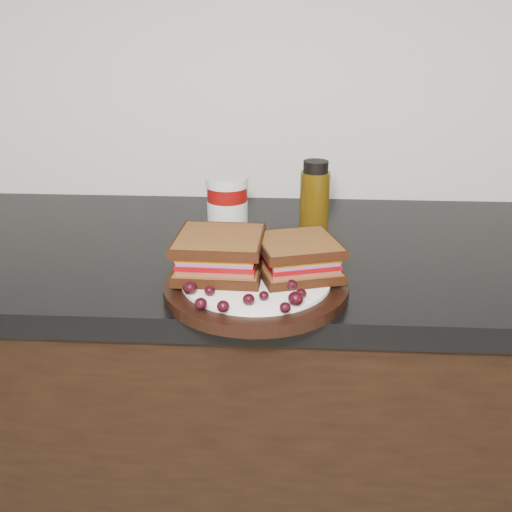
{
  "coord_description": "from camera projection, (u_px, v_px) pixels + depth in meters",
  "views": [
    {
      "loc": [
        0.16,
        0.71,
        1.28
      ],
      "look_at": [
        0.11,
        1.49,
        0.96
      ],
      "focal_mm": 40.0,
      "sensor_mm": 36.0,
      "label": 1
    }
  ],
  "objects": [
    {
      "name": "countertop",
      "position": [
        204.0,
        252.0,
        1.08
      ],
      "size": [
        3.98,
        0.6,
        0.04
      ],
      "primitive_type": "cube",
      "color": "black",
      "rests_on": "base_cabinets"
    },
    {
      "name": "grape_14",
      "position": [
        211.0,
        263.0,
        0.9
      ],
      "size": [
        0.02,
        0.02,
        0.02
      ],
      "primitive_type": "ellipsoid",
      "color": "black",
      "rests_on": "plate"
    },
    {
      "name": "grape_15",
      "position": [
        215.0,
        270.0,
        0.87
      ],
      "size": [
        0.02,
        0.02,
        0.02
      ],
      "primitive_type": "ellipsoid",
      "color": "black",
      "rests_on": "plate"
    },
    {
      "name": "grape_6",
      "position": [
        285.0,
        308.0,
        0.76
      ],
      "size": [
        0.02,
        0.02,
        0.01
      ],
      "primitive_type": "ellipsoid",
      "color": "black",
      "rests_on": "plate"
    },
    {
      "name": "grape_10",
      "position": [
        319.0,
        271.0,
        0.86
      ],
      "size": [
        0.02,
        0.02,
        0.02
      ],
      "primitive_type": "ellipsoid",
      "color": "black",
      "rests_on": "plate"
    },
    {
      "name": "grape_5",
      "position": [
        264.0,
        296.0,
        0.79
      ],
      "size": [
        0.01,
        0.01,
        0.01
      ],
      "primitive_type": "ellipsoid",
      "color": "black",
      "rests_on": "plate"
    },
    {
      "name": "grape_12",
      "position": [
        301.0,
        262.0,
        0.9
      ],
      "size": [
        0.02,
        0.02,
        0.02
      ],
      "primitive_type": "ellipsoid",
      "color": "black",
      "rests_on": "plate"
    },
    {
      "name": "base_cabinets",
      "position": [
        211.0,
        442.0,
        1.25
      ],
      "size": [
        3.96,
        0.58,
        0.86
      ],
      "primitive_type": "cube",
      "color": "black",
      "rests_on": "ground_plane"
    },
    {
      "name": "sandwich_right",
      "position": [
        297.0,
        257.0,
        0.87
      ],
      "size": [
        0.15,
        0.15,
        0.05
      ],
      "primitive_type": null,
      "rotation": [
        0.0,
        0.0,
        0.29
      ],
      "color": "brown",
      "rests_on": "plate"
    },
    {
      "name": "grape_18",
      "position": [
        210.0,
        265.0,
        0.88
      ],
      "size": [
        0.02,
        0.02,
        0.02
      ],
      "primitive_type": "ellipsoid",
      "color": "black",
      "rests_on": "plate"
    },
    {
      "name": "grape_17",
      "position": [
        232.0,
        259.0,
        0.91
      ],
      "size": [
        0.02,
        0.02,
        0.02
      ],
      "primitive_type": "ellipsoid",
      "color": "black",
      "rests_on": "plate"
    },
    {
      "name": "grape_4",
      "position": [
        249.0,
        299.0,
        0.78
      ],
      "size": [
        0.02,
        0.02,
        0.02
      ],
      "primitive_type": "ellipsoid",
      "color": "black",
      "rests_on": "plate"
    },
    {
      "name": "plate",
      "position": [
        256.0,
        287.0,
        0.87
      ],
      "size": [
        0.28,
        0.28,
        0.02
      ],
      "primitive_type": "cylinder",
      "color": "black",
      "rests_on": "countertop"
    },
    {
      "name": "grape_0",
      "position": [
        190.0,
        288.0,
        0.81
      ],
      "size": [
        0.02,
        0.02,
        0.02
      ],
      "primitive_type": "ellipsoid",
      "color": "black",
      "rests_on": "plate"
    },
    {
      "name": "oil_bottle",
      "position": [
        314.0,
        202.0,
        1.05
      ],
      "size": [
        0.07,
        0.07,
        0.15
      ],
      "primitive_type": "cylinder",
      "rotation": [
        0.0,
        0.0,
        -0.38
      ],
      "color": "#452F06",
      "rests_on": "countertop"
    },
    {
      "name": "sandwich_left",
      "position": [
        220.0,
        254.0,
        0.87
      ],
      "size": [
        0.14,
        0.14,
        0.06
      ],
      "primitive_type": null,
      "rotation": [
        0.0,
        0.0,
        -0.04
      ],
      "color": "brown",
      "rests_on": "plate"
    },
    {
      "name": "grape_19",
      "position": [
        208.0,
        267.0,
        0.88
      ],
      "size": [
        0.02,
        0.02,
        0.02
      ],
      "primitive_type": "ellipsoid",
      "color": "black",
      "rests_on": "plate"
    },
    {
      "name": "grape_1",
      "position": [
        210.0,
        291.0,
        0.8
      ],
      "size": [
        0.02,
        0.02,
        0.01
      ],
      "primitive_type": "ellipsoid",
      "color": "black",
      "rests_on": "plate"
    },
    {
      "name": "grape_9",
      "position": [
        292.0,
        285.0,
        0.82
      ],
      "size": [
        0.02,
        0.02,
        0.02
      ],
      "primitive_type": "ellipsoid",
      "color": "black",
      "rests_on": "plate"
    },
    {
      "name": "condiment_jar",
      "position": [
        227.0,
        207.0,
        1.08
      ],
      "size": [
        0.09,
        0.09,
        0.12
      ],
      "primitive_type": "cylinder",
      "rotation": [
        0.0,
        0.0,
        0.11
      ],
      "color": "maroon",
      "rests_on": "countertop"
    },
    {
      "name": "grape_2",
      "position": [
        201.0,
        304.0,
        0.77
      ],
      "size": [
        0.02,
        0.02,
        0.02
      ],
      "primitive_type": "ellipsoid",
      "color": "black",
      "rests_on": "plate"
    },
    {
      "name": "grape_11",
      "position": [
        304.0,
        271.0,
        0.87
      ],
      "size": [
        0.02,
        0.02,
        0.02
      ],
      "primitive_type": "ellipsoid",
      "color": "black",
      "rests_on": "plate"
    },
    {
      "name": "grape_16",
      "position": [
        200.0,
        275.0,
        0.85
      ],
      "size": [
        0.02,
        0.02,
        0.02
      ],
      "primitive_type": "ellipsoid",
      "color": "black",
      "rests_on": "plate"
    },
    {
      "name": "grape_3",
      "position": [
        223.0,
        306.0,
        0.76
      ],
      "size": [
        0.02,
        0.02,
        0.02
      ],
      "primitive_type": "ellipsoid",
      "color": "black",
      "rests_on": "plate"
    },
    {
      "name": "grape_13",
      "position": [
        224.0,
        258.0,
        0.91
      ],
      "size": [
        0.02,
        0.02,
        0.02
      ],
      "primitive_type": "ellipsoid",
      "color": "black",
      "rests_on": "plate"
    },
    {
      "name": "grape_8",
      "position": [
        301.0,
        294.0,
        0.8
      ],
      "size": [
        0.02,
        0.02,
        0.01
      ],
      "primitive_type": "ellipsoid",
      "color": "black",
      "rests_on": "plate"
    },
    {
      "name": "grape_7",
      "position": [
        296.0,
        299.0,
        0.78
      ],
      "size": [
        0.02,
        0.02,
        0.02
      ],
      "primitive_type": "ellipsoid",
      "color": "black",
      "rests_on": "plate"
    }
  ]
}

